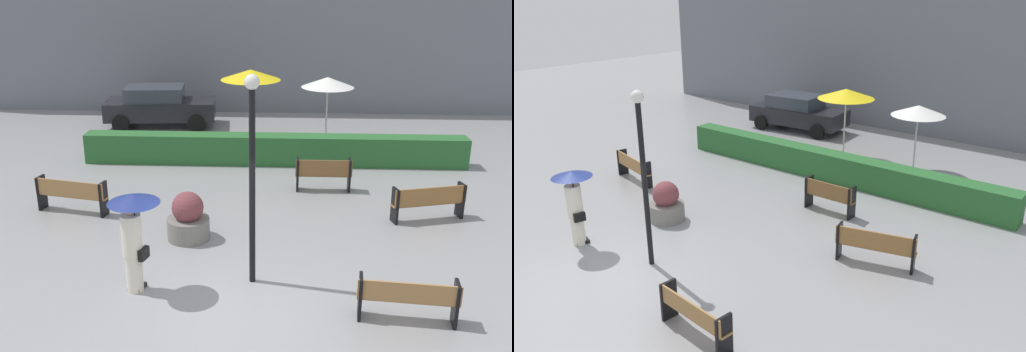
# 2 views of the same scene
# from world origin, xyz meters

# --- Properties ---
(ground_plane) EXTENTS (60.00, 60.00, 0.00)m
(ground_plane) POSITION_xyz_m (0.00, 0.00, 0.00)
(ground_plane) COLOR gray
(bench_back_row) EXTENTS (1.54, 0.38, 0.92)m
(bench_back_row) POSITION_xyz_m (2.11, 6.05, 0.54)
(bench_back_row) COLOR brown
(bench_back_row) RESTS_ON ground
(bench_near_right) EXTENTS (1.76, 0.52, 0.81)m
(bench_near_right) POSITION_xyz_m (3.20, -0.29, 0.48)
(bench_near_right) COLOR #9E7242
(bench_near_right) RESTS_ON ground
(bench_far_left) EXTENTS (1.90, 0.72, 0.88)m
(bench_far_left) POSITION_xyz_m (-4.30, 4.18, 0.53)
(bench_far_left) COLOR #9E7242
(bench_far_left) RESTS_ON ground
(bench_far_right) EXTENTS (1.86, 0.79, 0.88)m
(bench_far_right) POSITION_xyz_m (4.56, 4.16, 0.52)
(bench_far_right) COLOR olive
(bench_far_right) RESTS_ON ground
(pedestrian_with_umbrella) EXTENTS (0.97, 0.97, 1.98)m
(pedestrian_with_umbrella) POSITION_xyz_m (-1.74, 0.51, 1.28)
(pedestrian_with_umbrella) COLOR silver
(pedestrian_with_umbrella) RESTS_ON ground
(planter_pot) EXTENTS (0.96, 0.96, 1.13)m
(planter_pot) POSITION_xyz_m (-1.13, 2.85, 0.48)
(planter_pot) COLOR slate
(planter_pot) RESTS_ON ground
(lamp_post) EXTENTS (0.28, 0.28, 4.09)m
(lamp_post) POSITION_xyz_m (0.44, 0.99, 2.49)
(lamp_post) COLOR black
(lamp_post) RESTS_ON ground
(patio_umbrella_yellow) EXTENTS (2.06, 2.06, 2.61)m
(patio_umbrella_yellow) POSITION_xyz_m (-0.17, 10.67, 2.42)
(patio_umbrella_yellow) COLOR silver
(patio_umbrella_yellow) RESTS_ON ground
(patio_umbrella_white) EXTENTS (1.83, 1.83, 2.32)m
(patio_umbrella_white) POSITION_xyz_m (2.48, 10.98, 2.13)
(patio_umbrella_white) COLOR silver
(patio_umbrella_white) RESTS_ON ground
(hedge_strip) EXTENTS (11.95, 0.70, 0.93)m
(hedge_strip) POSITION_xyz_m (0.70, 8.40, 0.46)
(hedge_strip) COLOR #28602D
(hedge_strip) RESTS_ON ground
(building_facade) EXTENTS (28.00, 1.20, 8.04)m
(building_facade) POSITION_xyz_m (0.00, 16.00, 4.02)
(building_facade) COLOR slate
(building_facade) RESTS_ON ground
(parked_car) EXTENTS (4.33, 2.26, 1.57)m
(parked_car) POSITION_xyz_m (-3.88, 12.91, 0.82)
(parked_car) COLOR black
(parked_car) RESTS_ON ground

